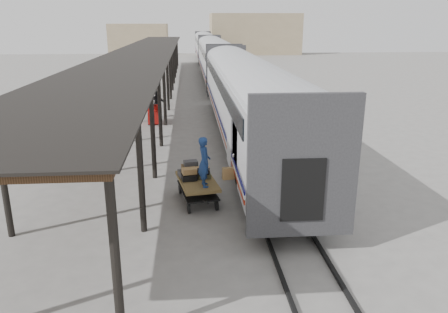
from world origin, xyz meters
name	(u,v)px	position (x,y,z in m)	size (l,w,h in m)	color
ground	(186,205)	(0.00, 0.00, 0.00)	(160.00, 160.00, 0.00)	slate
train	(215,57)	(3.19, 33.79, 2.69)	(3.45, 76.01, 4.01)	silver
canopy	(146,51)	(-3.40, 24.00, 4.00)	(4.90, 64.30, 4.15)	#422B19
rails	(215,81)	(3.20, 34.00, 0.06)	(1.54, 150.00, 0.12)	black
building_far	(254,34)	(14.00, 78.00, 4.00)	(18.00, 10.00, 8.00)	tan
building_left	(139,38)	(-10.00, 82.00, 3.00)	(12.00, 8.00, 6.00)	tan
baggage_cart	(197,185)	(0.42, 0.26, 0.65)	(1.65, 2.58, 0.86)	brown
suitcase_stack	(193,171)	(0.27, 0.59, 1.07)	(1.25, 1.26, 0.60)	#373739
luggage_tug	(154,115)	(-2.14, 13.59, 0.53)	(0.92, 1.38, 1.16)	maroon
porter	(204,162)	(0.67, -0.39, 1.75)	(0.65, 0.43, 1.79)	navy
pedestrian	(157,104)	(-2.00, 15.44, 0.94)	(1.10, 0.46, 1.87)	black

